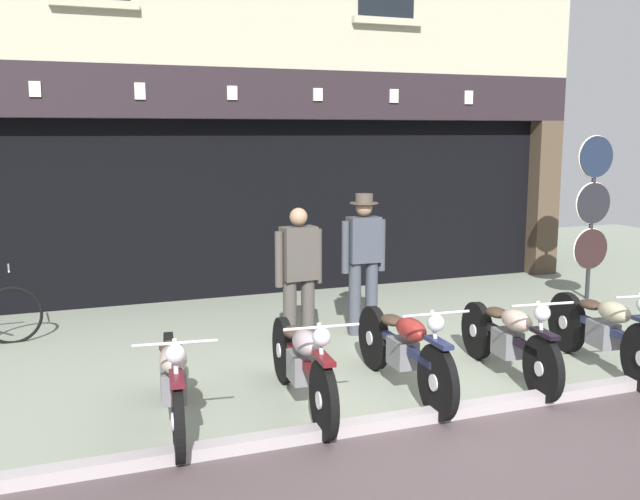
% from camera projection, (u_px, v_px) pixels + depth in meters
% --- Properties ---
extents(ground, '(22.11, 22.00, 0.18)m').
position_uv_depth(ground, '(530.00, 475.00, 5.31)').
color(ground, gray).
extents(shop_facade, '(10.41, 4.42, 6.32)m').
position_uv_depth(shop_facade, '(239.00, 174.00, 12.39)').
color(shop_facade, black).
rests_on(shop_facade, ground).
extents(motorcycle_left, '(0.62, 1.95, 0.90)m').
position_uv_depth(motorcycle_left, '(173.00, 379.00, 6.00)').
color(motorcycle_left, black).
rests_on(motorcycle_left, ground).
extents(motorcycle_center_left, '(0.62, 2.03, 0.92)m').
position_uv_depth(motorcycle_center_left, '(302.00, 362.00, 6.42)').
color(motorcycle_center_left, black).
rests_on(motorcycle_center_left, ground).
extents(motorcycle_center, '(0.62, 2.08, 0.93)m').
position_uv_depth(motorcycle_center, '(404.00, 348.00, 6.82)').
color(motorcycle_center, black).
rests_on(motorcycle_center, ground).
extents(motorcycle_center_right, '(0.62, 1.93, 0.91)m').
position_uv_depth(motorcycle_center_right, '(509.00, 338.00, 7.20)').
color(motorcycle_center_right, black).
rests_on(motorcycle_center_right, ground).
extents(motorcycle_right, '(0.62, 2.00, 0.93)m').
position_uv_depth(motorcycle_right, '(604.00, 330.00, 7.43)').
color(motorcycle_right, black).
rests_on(motorcycle_right, ground).
extents(salesman_left, '(0.56, 0.26, 1.61)m').
position_uv_depth(salesman_left, '(299.00, 273.00, 8.03)').
color(salesman_left, '#47423D').
rests_on(salesman_left, ground).
extents(shopkeeper_center, '(0.56, 0.34, 1.70)m').
position_uv_depth(shopkeeper_center, '(363.00, 257.00, 8.73)').
color(shopkeeper_center, '#3D424C').
rests_on(shopkeeper_center, ground).
extents(tyre_sign_pole, '(0.61, 0.06, 2.37)m').
position_uv_depth(tyre_sign_pole, '(593.00, 205.00, 10.51)').
color(tyre_sign_pole, '#232328').
rests_on(tyre_sign_pole, ground).
extents(advert_board_near, '(0.72, 0.03, 0.90)m').
position_uv_depth(advert_board_near, '(88.00, 194.00, 10.01)').
color(advert_board_near, silver).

